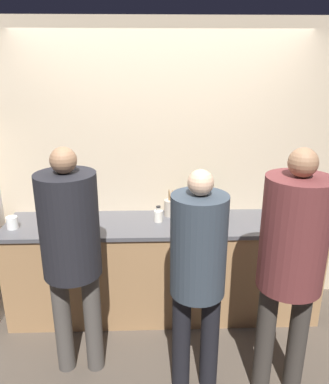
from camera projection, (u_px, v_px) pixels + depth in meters
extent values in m
plane|color=#4C4238|center=(165.00, 334.00, 3.26)|extent=(14.00, 14.00, 0.00)
cube|color=#C6B293|center=(163.00, 170.00, 3.45)|extent=(5.20, 0.06, 2.60)
cube|color=#9E754C|center=(164.00, 269.00, 3.45)|extent=(2.74, 0.60, 0.87)
cube|color=#4C4C51|center=(164.00, 224.00, 3.30)|extent=(2.77, 0.63, 0.03)
cylinder|color=#4C4742|center=(63.00, 322.00, 2.77)|extent=(0.13, 0.13, 0.83)
cylinder|color=#4C4742|center=(93.00, 321.00, 2.78)|extent=(0.13, 0.13, 0.83)
cylinder|color=black|center=(69.00, 225.00, 2.52)|extent=(0.40, 0.40, 0.73)
sphere|color=#936B4C|center=(63.00, 160.00, 2.37)|extent=(0.17, 0.17, 0.17)
cylinder|color=black|center=(181.00, 339.00, 2.63)|extent=(0.13, 0.13, 0.78)
cylinder|color=black|center=(210.00, 338.00, 2.64)|extent=(0.13, 0.13, 0.78)
cylinder|color=#333D47|center=(199.00, 245.00, 2.40)|extent=(0.37, 0.37, 0.68)
sphere|color=#DBAD89|center=(201.00, 183.00, 2.26)|extent=(0.16, 0.16, 0.16)
cylinder|color=#38332D|center=(265.00, 339.00, 2.59)|extent=(0.13, 0.13, 0.85)
cylinder|color=#38332D|center=(297.00, 338.00, 2.60)|extent=(0.13, 0.13, 0.85)
cylinder|color=brown|center=(294.00, 234.00, 2.33)|extent=(0.42, 0.42, 0.74)
sphere|color=#936B4C|center=(303.00, 163.00, 2.18)|extent=(0.18, 0.18, 0.18)
cylinder|color=brown|center=(192.00, 225.00, 3.12)|extent=(0.29, 0.29, 0.09)
ellipsoid|color=yellow|center=(197.00, 217.00, 3.10)|extent=(0.15, 0.12, 0.04)
cylinder|color=#ADA393|center=(170.00, 208.00, 3.40)|extent=(0.11, 0.11, 0.15)
cylinder|color=#99754C|center=(169.00, 199.00, 3.38)|extent=(0.01, 0.04, 0.18)
cylinder|color=#99754C|center=(172.00, 199.00, 3.38)|extent=(0.03, 0.04, 0.18)
cylinder|color=#99754C|center=(171.00, 200.00, 3.37)|extent=(0.04, 0.01, 0.18)
cylinder|color=red|center=(55.00, 205.00, 3.44)|extent=(0.07, 0.07, 0.16)
cylinder|color=red|center=(54.00, 195.00, 3.41)|extent=(0.03, 0.03, 0.05)
cylinder|color=black|center=(53.00, 191.00, 3.39)|extent=(0.04, 0.04, 0.02)
cylinder|color=silver|center=(158.00, 216.00, 3.28)|extent=(0.08, 0.08, 0.10)
cylinder|color=silver|center=(158.00, 209.00, 3.26)|extent=(0.03, 0.03, 0.03)
cylinder|color=black|center=(158.00, 207.00, 3.25)|extent=(0.04, 0.04, 0.01)
cylinder|color=gold|center=(293.00, 215.00, 3.30)|extent=(0.08, 0.08, 0.10)
cylinder|color=white|center=(12.00, 223.00, 3.14)|extent=(0.09, 0.09, 0.10)
cylinder|color=#3D3D42|center=(203.00, 211.00, 3.40)|extent=(0.15, 0.15, 0.10)
sphere|color=#2D6B33|center=(204.00, 197.00, 3.36)|extent=(0.18, 0.18, 0.18)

